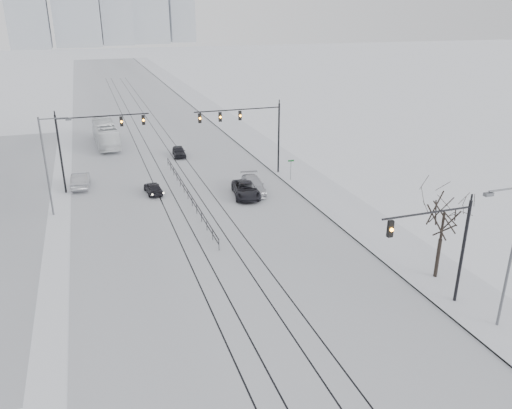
% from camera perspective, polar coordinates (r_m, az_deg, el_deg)
% --- Properties ---
extents(road, '(22.00, 260.00, 0.02)m').
position_cam_1_polar(road, '(78.39, -12.19, 7.97)').
color(road, silver).
rests_on(road, ground).
extents(sidewalk_east, '(5.00, 260.00, 0.16)m').
position_cam_1_polar(sidewalk_east, '(80.96, -2.58, 8.89)').
color(sidewalk_east, silver).
rests_on(sidewalk_east, ground).
extents(curb, '(0.10, 260.00, 0.12)m').
position_cam_1_polar(curb, '(80.33, -4.28, 8.74)').
color(curb, gray).
rests_on(curb, ground).
extents(tram_rails, '(5.30, 180.00, 0.01)m').
position_cam_1_polar(tram_rails, '(59.22, -9.70, 3.87)').
color(tram_rails, black).
rests_on(tram_rails, ground).
extents(traffic_mast_near, '(6.10, 0.37, 7.00)m').
position_cam_1_polar(traffic_mast_near, '(31.94, 20.57, -4.00)').
color(traffic_mast_near, black).
rests_on(traffic_mast_near, ground).
extents(traffic_mast_ne, '(9.60, 0.37, 8.00)m').
position_cam_1_polar(traffic_mast_ne, '(54.86, -0.66, 8.99)').
color(traffic_mast_ne, black).
rests_on(traffic_mast_ne, ground).
extents(traffic_mast_nw, '(9.10, 0.37, 8.00)m').
position_cam_1_polar(traffic_mast_nw, '(53.29, -18.46, 7.32)').
color(traffic_mast_nw, black).
rests_on(traffic_mast_nw, ground).
extents(street_light_east, '(2.73, 0.25, 9.00)m').
position_cam_1_polar(street_light_east, '(30.96, 26.91, -4.51)').
color(street_light_east, '#595B60').
rests_on(street_light_east, ground).
extents(street_light_west, '(2.73, 0.25, 9.00)m').
position_cam_1_polar(street_light_west, '(47.70, -22.63, 4.75)').
color(street_light_west, '#595B60').
rests_on(street_light_west, ground).
extents(bare_tree, '(4.40, 4.40, 6.10)m').
position_cam_1_polar(bare_tree, '(35.52, 20.63, -1.58)').
color(bare_tree, black).
rests_on(bare_tree, ground).
extents(median_fence, '(0.06, 24.00, 1.00)m').
position_cam_1_polar(median_fence, '(49.71, -7.79, 1.17)').
color(median_fence, black).
rests_on(median_fence, ground).
extents(street_sign, '(0.70, 0.06, 2.40)m').
position_cam_1_polar(street_sign, '(54.43, 4.00, 4.31)').
color(street_sign, '#595B60').
rests_on(street_sign, ground).
extents(sedan_sb_inner, '(1.75, 3.69, 1.22)m').
position_cam_1_polar(sedan_sb_inner, '(51.77, -11.67, 1.85)').
color(sedan_sb_inner, black).
rests_on(sedan_sb_inner, ground).
extents(sedan_sb_outer, '(1.99, 4.82, 1.55)m').
position_cam_1_polar(sedan_sb_outer, '(55.74, -19.43, 2.63)').
color(sedan_sb_outer, '#94969B').
rests_on(sedan_sb_outer, ground).
extents(sedan_nb_front, '(3.22, 5.57, 1.46)m').
position_cam_1_polar(sedan_nb_front, '(49.92, -1.17, 1.71)').
color(sedan_nb_front, black).
rests_on(sedan_nb_front, ground).
extents(sedan_nb_right, '(2.93, 5.55, 1.53)m').
position_cam_1_polar(sedan_nb_right, '(51.05, -0.38, 2.21)').
color(sedan_nb_right, '#B5B7BE').
rests_on(sedan_nb_right, ground).
extents(sedan_nb_far, '(1.78, 3.86, 1.28)m').
position_cam_1_polar(sedan_nb_far, '(64.75, -8.80, 6.00)').
color(sedan_nb_far, black).
rests_on(sedan_nb_far, ground).
extents(box_truck, '(3.19, 11.60, 3.20)m').
position_cam_1_polar(box_truck, '(72.34, -16.82, 7.74)').
color(box_truck, white).
rests_on(box_truck, ground).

